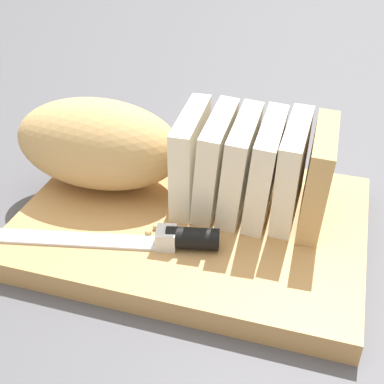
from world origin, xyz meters
TOP-DOWN VIEW (x-y plane):
  - ground_plane at (0.00, 0.00)m, footprint 3.00×3.00m
  - cutting_board at (0.00, 0.00)m, footprint 0.38×0.27m
  - bread_loaf at (-0.05, 0.04)m, footprint 0.36×0.11m
  - bread_knife at (-0.02, -0.06)m, footprint 0.26×0.07m
  - crumb_near_knife at (-0.03, -0.04)m, footprint 0.01×0.01m
  - crumb_near_loaf at (-0.03, -0.05)m, footprint 0.01×0.01m

SIDE VIEW (x-z plane):
  - ground_plane at x=0.00m, z-range 0.00..0.00m
  - cutting_board at x=0.00m, z-range 0.00..0.03m
  - crumb_near_knife at x=-0.03m, z-range 0.03..0.03m
  - crumb_near_loaf at x=-0.03m, z-range 0.03..0.03m
  - bread_knife at x=-0.02m, z-range 0.02..0.04m
  - bread_loaf at x=-0.05m, z-range 0.02..0.13m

